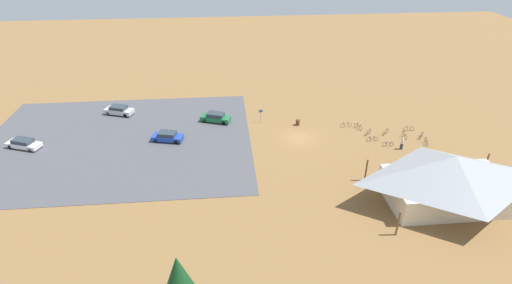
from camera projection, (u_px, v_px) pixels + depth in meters
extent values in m
plane|color=olive|center=(299.00, 138.00, 57.31)|extent=(160.00, 160.00, 0.00)
cube|color=#4C4C51|center=(118.00, 141.00, 56.53)|extent=(37.51, 28.89, 0.05)
cube|color=beige|center=(447.00, 190.00, 43.93)|extent=(12.91, 7.35, 2.95)
pyramid|color=#93999E|center=(453.00, 168.00, 42.47)|extent=(15.46, 9.90, 2.95)
cylinder|color=brown|center=(486.00, 164.00, 48.65)|extent=(0.20, 0.20, 2.95)
cylinder|color=brown|center=(366.00, 170.00, 47.45)|extent=(0.20, 0.20, 2.95)
cylinder|color=brown|center=(398.00, 223.00, 39.22)|extent=(0.20, 0.20, 2.95)
cylinder|color=brown|center=(298.00, 122.00, 60.61)|extent=(0.60, 0.60, 0.90)
cylinder|color=#99999E|center=(261.00, 116.00, 61.14)|extent=(0.08, 0.08, 2.20)
cube|color=#1959B2|center=(261.00, 111.00, 60.74)|extent=(0.56, 0.04, 0.40)
torus|color=black|center=(366.00, 134.00, 57.66)|extent=(0.55, 0.47, 0.68)
torus|color=black|center=(370.00, 132.00, 58.26)|extent=(0.55, 0.47, 0.68)
cylinder|color=#197A7F|center=(368.00, 132.00, 57.90)|extent=(0.70, 0.60, 0.04)
cylinder|color=#197A7F|center=(368.00, 132.00, 57.75)|extent=(0.04, 0.04, 0.42)
cube|color=black|center=(368.00, 131.00, 57.64)|extent=(0.20, 0.19, 0.05)
cylinder|color=#197A7F|center=(370.00, 130.00, 58.08)|extent=(0.04, 0.04, 0.47)
cylinder|color=black|center=(370.00, 129.00, 57.96)|extent=(0.33, 0.39, 0.03)
torus|color=black|center=(384.00, 133.00, 57.86)|extent=(0.50, 0.46, 0.64)
torus|color=black|center=(387.00, 131.00, 58.47)|extent=(0.50, 0.46, 0.64)
cylinder|color=yellow|center=(386.00, 132.00, 58.11)|extent=(0.68, 0.62, 0.04)
cylinder|color=yellow|center=(385.00, 131.00, 57.96)|extent=(0.04, 0.04, 0.39)
cube|color=black|center=(386.00, 130.00, 57.86)|extent=(0.20, 0.19, 0.05)
cylinder|color=yellow|center=(387.00, 130.00, 58.31)|extent=(0.04, 0.04, 0.40)
cylinder|color=black|center=(387.00, 129.00, 58.21)|extent=(0.35, 0.38, 0.03)
torus|color=black|center=(427.00, 144.00, 55.17)|extent=(0.18, 0.64, 0.65)
torus|color=black|center=(425.00, 140.00, 56.09)|extent=(0.18, 0.64, 0.65)
cylinder|color=red|center=(426.00, 141.00, 55.57)|extent=(0.26, 0.97, 0.04)
cylinder|color=red|center=(427.00, 141.00, 55.36)|extent=(0.04, 0.04, 0.39)
cube|color=black|center=(427.00, 140.00, 55.27)|extent=(0.12, 0.21, 0.05)
cylinder|color=red|center=(426.00, 139.00, 55.88)|extent=(0.04, 0.04, 0.46)
cylinder|color=black|center=(426.00, 138.00, 55.77)|extent=(0.48, 0.14, 0.03)
torus|color=black|center=(405.00, 129.00, 59.04)|extent=(0.68, 0.09, 0.68)
torus|color=black|center=(412.00, 129.00, 59.05)|extent=(0.68, 0.09, 0.68)
cylinder|color=silver|center=(409.00, 128.00, 58.99)|extent=(0.89, 0.10, 0.04)
cylinder|color=silver|center=(408.00, 128.00, 58.94)|extent=(0.04, 0.04, 0.40)
cube|color=black|center=(408.00, 126.00, 58.84)|extent=(0.21, 0.09, 0.05)
cylinder|color=silver|center=(412.00, 127.00, 58.93)|extent=(0.04, 0.04, 0.50)
cylinder|color=black|center=(412.00, 126.00, 58.81)|extent=(0.07, 0.48, 0.03)
torus|color=black|center=(350.00, 125.00, 60.17)|extent=(0.67, 0.07, 0.66)
torus|color=black|center=(343.00, 125.00, 60.04)|extent=(0.67, 0.07, 0.66)
cylinder|color=orange|center=(346.00, 124.00, 60.05)|extent=(1.01, 0.08, 0.04)
cylinder|color=orange|center=(348.00, 124.00, 60.04)|extent=(0.04, 0.04, 0.35)
cube|color=black|center=(348.00, 123.00, 59.95)|extent=(0.20, 0.09, 0.05)
cylinder|color=orange|center=(344.00, 124.00, 59.94)|extent=(0.04, 0.04, 0.45)
cylinder|color=black|center=(344.00, 123.00, 59.82)|extent=(0.05, 0.48, 0.03)
torus|color=black|center=(376.00, 139.00, 56.39)|extent=(0.64, 0.05, 0.64)
torus|color=black|center=(369.00, 139.00, 56.32)|extent=(0.64, 0.05, 0.64)
cylinder|color=#2347B7|center=(372.00, 138.00, 56.30)|extent=(0.94, 0.05, 0.04)
cylinder|color=#2347B7|center=(374.00, 138.00, 56.26)|extent=(0.04, 0.04, 0.41)
cube|color=black|center=(374.00, 137.00, 56.16)|extent=(0.20, 0.08, 0.05)
cylinder|color=#2347B7|center=(370.00, 138.00, 56.23)|extent=(0.04, 0.04, 0.42)
cylinder|color=black|center=(370.00, 137.00, 56.12)|extent=(0.04, 0.48, 0.03)
torus|color=black|center=(384.00, 144.00, 55.07)|extent=(0.65, 0.08, 0.65)
torus|color=black|center=(391.00, 144.00, 55.10)|extent=(0.65, 0.08, 0.65)
cylinder|color=#722D9E|center=(388.00, 144.00, 55.03)|extent=(0.90, 0.09, 0.04)
cylinder|color=#722D9E|center=(387.00, 143.00, 54.99)|extent=(0.04, 0.04, 0.37)
cube|color=black|center=(387.00, 142.00, 54.90)|extent=(0.20, 0.09, 0.05)
cylinder|color=#722D9E|center=(391.00, 143.00, 54.99)|extent=(0.04, 0.04, 0.42)
cylinder|color=black|center=(391.00, 142.00, 54.89)|extent=(0.06, 0.48, 0.03)
torus|color=black|center=(406.00, 137.00, 56.74)|extent=(0.06, 0.68, 0.68)
torus|color=black|center=(403.00, 134.00, 57.61)|extent=(0.06, 0.68, 0.68)
cylinder|color=#1E7F38|center=(404.00, 135.00, 57.12)|extent=(0.06, 0.93, 0.04)
cylinder|color=#1E7F38|center=(405.00, 135.00, 56.93)|extent=(0.04, 0.04, 0.36)
cube|color=black|center=(405.00, 134.00, 56.84)|extent=(0.09, 0.20, 0.05)
cylinder|color=#1E7F38|center=(404.00, 133.00, 57.40)|extent=(0.04, 0.04, 0.50)
cylinder|color=black|center=(404.00, 131.00, 57.28)|extent=(0.48, 0.05, 0.03)
torus|color=black|center=(422.00, 134.00, 57.53)|extent=(0.51, 0.59, 0.74)
torus|color=black|center=(420.00, 137.00, 56.79)|extent=(0.51, 0.59, 0.74)
cylinder|color=#B7B7BC|center=(421.00, 135.00, 57.10)|extent=(0.65, 0.75, 0.04)
cylinder|color=#B7B7BC|center=(422.00, 134.00, 57.20)|extent=(0.04, 0.04, 0.39)
cube|color=black|center=(422.00, 133.00, 57.10)|extent=(0.19, 0.20, 0.05)
cylinder|color=#B7B7BC|center=(421.00, 135.00, 56.74)|extent=(0.04, 0.04, 0.52)
cylinder|color=black|center=(421.00, 133.00, 56.61)|extent=(0.39, 0.34, 0.03)
torus|color=black|center=(356.00, 125.00, 59.99)|extent=(0.32, 0.65, 0.70)
torus|color=black|center=(360.00, 128.00, 59.23)|extent=(0.32, 0.65, 0.70)
cylinder|color=black|center=(358.00, 126.00, 59.55)|extent=(0.42, 0.86, 0.04)
cylinder|color=black|center=(358.00, 125.00, 59.64)|extent=(0.04, 0.04, 0.42)
cube|color=black|center=(358.00, 124.00, 59.54)|extent=(0.16, 0.22, 0.05)
cylinder|color=black|center=(360.00, 126.00, 59.19)|extent=(0.04, 0.04, 0.47)
cylinder|color=black|center=(360.00, 125.00, 59.07)|extent=(0.45, 0.23, 0.03)
cube|color=#1E6B3D|center=(216.00, 118.00, 61.47)|extent=(4.85, 3.20, 0.68)
cube|color=#2D3842|center=(216.00, 115.00, 61.16)|extent=(2.91, 2.31, 0.57)
cylinder|color=black|center=(205.00, 121.00, 61.30)|extent=(0.68, 0.43, 0.64)
cylinder|color=black|center=(208.00, 116.00, 62.57)|extent=(0.68, 0.43, 0.64)
cylinder|color=black|center=(224.00, 123.00, 60.61)|extent=(0.68, 0.43, 0.64)
cylinder|color=black|center=(227.00, 119.00, 61.88)|extent=(0.68, 0.43, 0.64)
cube|color=white|center=(24.00, 145.00, 54.56)|extent=(5.06, 3.23, 0.57)
cube|color=#2D3842|center=(23.00, 141.00, 54.29)|extent=(3.02, 2.33, 0.55)
cylinder|color=black|center=(10.00, 147.00, 54.38)|extent=(0.68, 0.42, 0.64)
cylinder|color=black|center=(18.00, 142.00, 55.64)|extent=(0.68, 0.42, 0.64)
cylinder|color=black|center=(30.00, 150.00, 53.67)|extent=(0.68, 0.42, 0.64)
cylinder|color=black|center=(38.00, 145.00, 54.93)|extent=(0.68, 0.42, 0.64)
cube|color=#1E42B2|center=(168.00, 137.00, 56.25)|extent=(4.61, 2.75, 0.62)
cube|color=#2D3842|center=(167.00, 134.00, 55.96)|extent=(2.72, 2.10, 0.54)
cylinder|color=black|center=(156.00, 141.00, 55.86)|extent=(0.67, 0.36, 0.64)
cylinder|color=black|center=(160.00, 135.00, 57.22)|extent=(0.67, 0.36, 0.64)
cylinder|color=black|center=(176.00, 142.00, 55.50)|extent=(0.67, 0.36, 0.64)
cylinder|color=black|center=(179.00, 137.00, 56.85)|extent=(0.67, 0.36, 0.64)
cube|color=#BCBCC1|center=(119.00, 111.00, 63.78)|extent=(4.89, 3.27, 0.68)
cube|color=#2D3842|center=(119.00, 108.00, 63.48)|extent=(2.94, 2.39, 0.52)
cylinder|color=black|center=(108.00, 113.00, 63.55)|extent=(0.68, 0.42, 0.64)
cylinder|color=black|center=(114.00, 109.00, 64.92)|extent=(0.68, 0.42, 0.64)
cylinder|color=black|center=(125.00, 116.00, 62.88)|extent=(0.68, 0.42, 0.64)
cylinder|color=black|center=(131.00, 111.00, 64.26)|extent=(0.68, 0.42, 0.64)
cube|color=#2D3347|center=(401.00, 146.00, 54.36)|extent=(0.26, 0.33, 0.91)
cylinder|color=silver|center=(402.00, 142.00, 54.00)|extent=(0.36, 0.36, 0.55)
sphere|color=tan|center=(403.00, 139.00, 53.81)|extent=(0.24, 0.24, 0.24)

